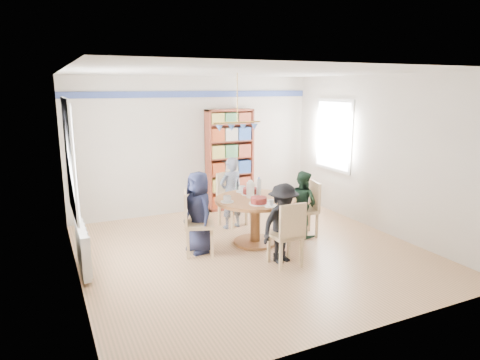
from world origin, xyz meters
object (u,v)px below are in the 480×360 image
person_far (231,193)px  dining_table (255,210)px  chair_far (230,196)px  person_near (283,223)px  chair_near (288,232)px  chair_left (194,220)px  person_right (302,203)px  person_left (199,212)px  radiator (83,248)px  chair_right (309,206)px  bookshelf (230,161)px

person_far → dining_table: bearing=80.9°
person_far → chair_far: bearing=-117.2°
person_near → chair_near: bearing=-109.5°
chair_left → dining_table: bearing=0.9°
person_right → person_near: size_ratio=0.96×
chair_left → person_left: (0.11, 0.07, 0.09)m
dining_table → chair_left: bearing=-179.1°
person_far → chair_left: bearing=30.2°
radiator → chair_far: chair_far is taller
chair_left → chair_far: bearing=45.3°
chair_right → bookshelf: bookshelf is taller
radiator → dining_table: 2.65m
chair_near → bookshelf: bookshelf is taller
chair_near → chair_right: bearing=44.5°
bookshelf → person_near: bearing=-98.9°
chair_right → person_far: size_ratio=0.72×
chair_left → person_near: person_near is taller
radiator → chair_far: bearing=21.6°
chair_right → chair_near: chair_near is taller
chair_near → person_far: (-0.02, 1.91, 0.12)m
person_left → person_near: bearing=36.1°
person_right → person_far: 1.29m
chair_right → person_far: 1.39m
person_right → person_left: bearing=73.9°
chair_far → person_near: person_near is taller
person_right → person_near: person_near is taller
person_right → radiator: bearing=75.3°
chair_far → chair_right: bearing=-47.9°
chair_left → bookshelf: 2.60m
chair_right → person_left: 1.96m
bookshelf → chair_right: bearing=-75.3°
radiator → chair_left: chair_left is taller
person_left → radiator: bearing=-99.2°
radiator → person_right: (3.53, -0.02, 0.21)m
chair_right → chair_near: bearing=-135.5°
radiator → person_left: 1.72m
dining_table → chair_left: size_ratio=1.32×
person_right → bookshelf: 2.15m
person_right → person_near: bearing=119.1°
person_left → person_near: size_ratio=1.08×
person_right → bookshelf: size_ratio=0.55×
dining_table → person_right: bearing=-0.3°
chair_left → chair_far: (1.07, 1.08, -0.01)m
dining_table → chair_far: size_ratio=1.34×
chair_right → dining_table: bearing=178.5°
chair_near → bookshelf: 3.15m
person_left → person_far: person_far is taller
bookshelf → person_right: bearing=-78.1°
person_left → chair_right: bearing=77.4°
chair_right → person_right: size_ratio=0.83×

